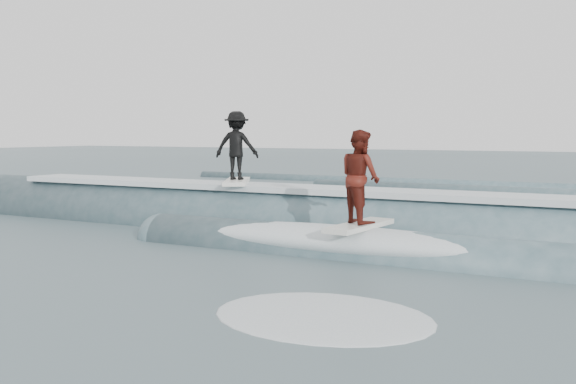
% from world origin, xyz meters
% --- Properties ---
extents(ground, '(160.00, 160.00, 0.00)m').
position_xyz_m(ground, '(0.00, 0.00, 0.00)').
color(ground, '#374B50').
rests_on(ground, ground).
extents(breaking_wave, '(23.92, 3.86, 2.17)m').
position_xyz_m(breaking_wave, '(0.29, 6.12, 0.04)').
color(breaking_wave, '#355059').
rests_on(breaking_wave, ground).
extents(surfer_black, '(1.40, 2.03, 1.85)m').
position_xyz_m(surfer_black, '(-2.01, 6.47, 2.06)').
color(surfer_black, white).
rests_on(surfer_black, ground).
extents(surfer_red, '(1.14, 2.05, 1.95)m').
position_xyz_m(surfer_red, '(2.22, 4.27, 1.52)').
color(surfer_red, silver).
rests_on(surfer_red, ground).
extents(whitewater, '(15.84, 4.20, 0.10)m').
position_xyz_m(whitewater, '(-0.90, -0.26, 0.00)').
color(whitewater, white).
rests_on(whitewater, ground).
extents(far_swells, '(38.83, 8.65, 0.80)m').
position_xyz_m(far_swells, '(-1.78, 17.65, 0.00)').
color(far_swells, '#355059').
rests_on(far_swells, ground).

